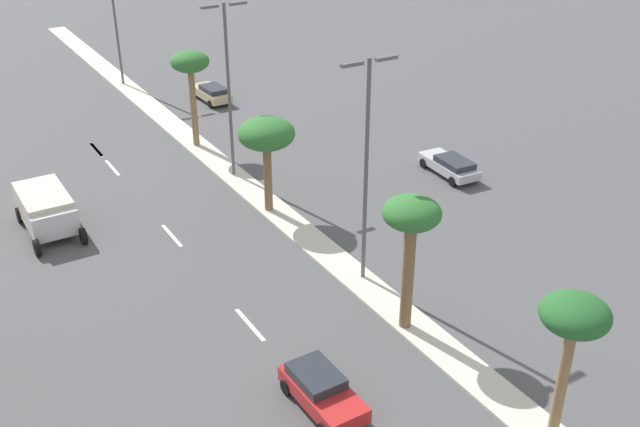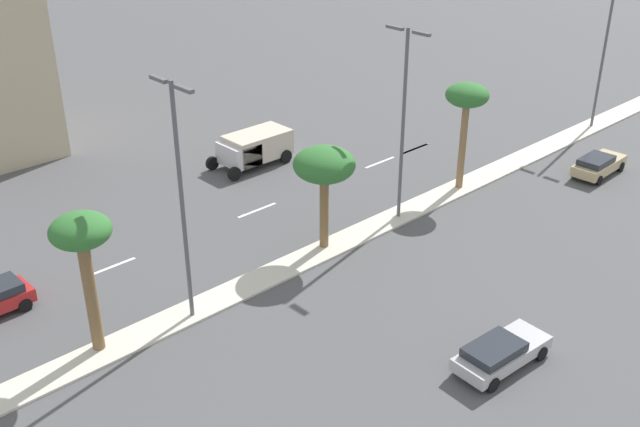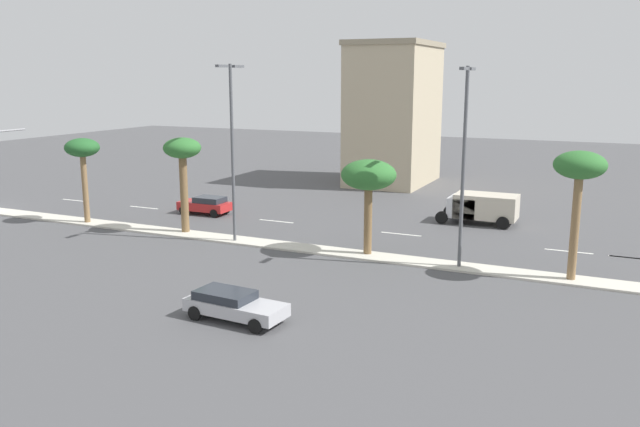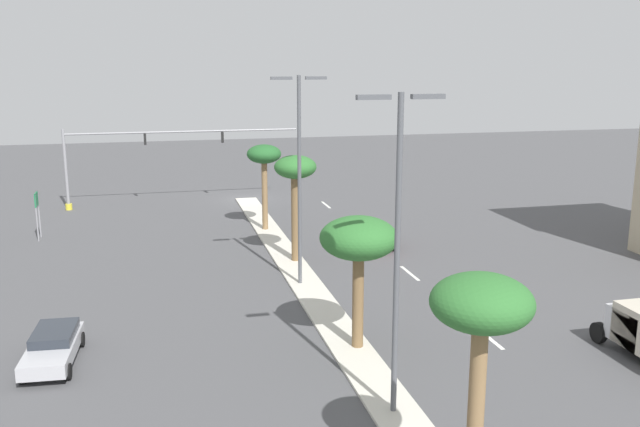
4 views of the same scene
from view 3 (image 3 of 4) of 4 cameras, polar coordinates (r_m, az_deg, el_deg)
ground_plane at (r=38.87m, az=3.52°, el=-3.71°), size 160.00×160.00×0.00m
median_curb at (r=36.66m, az=17.34°, el=-5.11°), size 1.80×84.29×0.12m
lane_stripe_mid at (r=59.94m, az=-20.63°, el=1.08°), size 0.20×2.80×0.01m
lane_stripe_center at (r=54.94m, az=-15.14°, el=0.51°), size 0.20×2.80×0.01m
lane_stripe_right at (r=48.12m, az=-3.86°, el=-0.67°), size 0.20×2.80×0.01m
lane_stripe_inboard at (r=44.42m, az=7.09°, el=-1.80°), size 0.20×2.80×0.01m
lane_stripe_rear at (r=42.54m, az=20.91°, el=-3.11°), size 0.20×2.80×0.01m
lane_stripe_front at (r=42.50m, az=25.83°, el=-3.54°), size 0.20×2.80×0.01m
lane_stripe_left at (r=42.50m, az=25.78°, el=-3.54°), size 0.20×2.80×0.01m
commercial_building at (r=65.22m, az=6.47°, el=8.68°), size 10.62×7.26×13.76m
palm_tree_left at (r=49.35m, az=-20.06°, el=5.12°), size 2.42×2.42×6.06m
palm_tree_near at (r=44.36m, az=-11.94°, el=5.06°), size 2.50×2.50×6.38m
palm_tree_trailing at (r=38.03m, az=4.27°, el=3.21°), size 3.23×3.23×5.62m
palm_tree_inboard at (r=35.31m, az=21.74°, el=3.46°), size 2.60×2.60×6.69m
street_lamp_near at (r=41.24m, az=-7.68°, el=6.33°), size 2.90×0.24×11.09m
street_lamp_mid at (r=35.89m, az=12.48°, el=5.17°), size 2.90×0.24×10.87m
sedan_red_near at (r=51.11m, az=-9.95°, el=0.77°), size 1.93×4.02×1.39m
sedan_silver_center at (r=28.93m, az=-7.59°, el=-7.89°), size 2.14×4.64×1.26m
box_truck at (r=48.46m, az=13.78°, el=0.59°), size 2.69×5.54×2.17m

